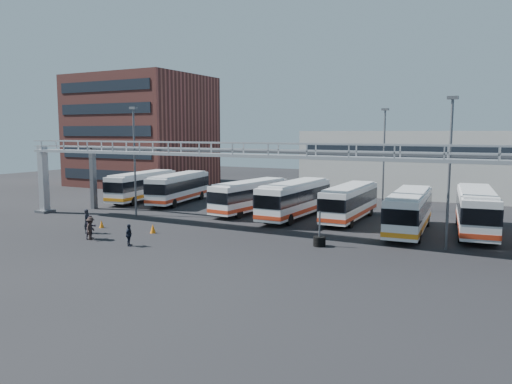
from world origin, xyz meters
The scene contains 21 objects.
ground centered at (0.00, 0.00, 0.00)m, with size 140.00×140.00×0.00m, color black.
gantry centered at (0.00, 5.87, 5.51)m, with size 51.40×5.15×7.10m.
apartment_building centered at (-34.00, 30.00, 8.00)m, with size 18.00×15.00×16.00m, color brown.
warehouse centered at (12.00, 38.00, 4.00)m, with size 42.00×14.00×8.00m, color #9E9E99.
light_pole_left centered at (-16.00, 8.00, 5.73)m, with size 0.70×0.35×10.21m.
light_pole_mid centered at (12.00, 7.00, 5.73)m, with size 0.70×0.35×10.21m.
light_pole_back centered at (4.00, 22.00, 5.73)m, with size 0.70×0.35×10.21m.
bus_0 centered at (-21.89, 15.76, 1.83)m, with size 3.92×11.14×3.31m.
bus_1 centered at (-17.23, 16.41, 1.82)m, with size 4.35×11.09×3.29m.
bus_3 centered at (-7.02, 14.25, 1.74)m, with size 3.50×10.56×3.15m.
bus_4 centered at (-1.93, 13.48, 1.87)m, with size 2.76×11.15×3.37m.
bus_5 centered at (2.89, 14.62, 1.75)m, with size 2.65×10.48×3.17m.
bus_6 centered at (8.66, 11.41, 1.83)m, with size 3.35×11.04×3.30m.
bus_7 centered at (13.30, 13.62, 1.91)m, with size 4.08×11.63×3.46m.
pedestrian_a centered at (-13.56, -0.36, 0.96)m, with size 0.70×0.46×1.91m, color black.
pedestrian_b centered at (-11.71, -1.76, 0.87)m, with size 0.84×0.66×1.74m, color black.
pedestrian_c centered at (-11.48, -2.01, 0.85)m, with size 1.09×0.63×1.69m, color black.
pedestrian_d centered at (-7.59, -2.24, 0.77)m, with size 0.90×0.38×1.54m, color black.
cone_left centered at (-14.23, 1.79, 0.31)m, with size 0.39×0.39×0.62m, color orange.
cone_right centered at (-9.05, 2.06, 0.36)m, with size 0.45×0.45×0.71m, color orange.
tire_stack centered at (4.10, 3.94, 0.42)m, with size 0.86×0.86×2.46m.
Camera 1 is at (16.15, -28.06, 7.89)m, focal length 35.00 mm.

